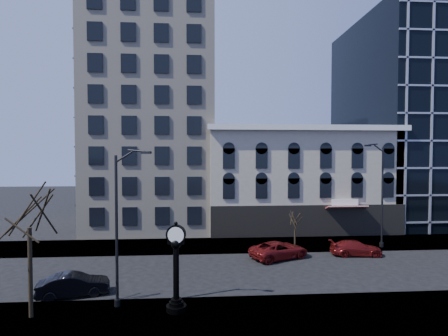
{
  "coord_description": "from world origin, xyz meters",
  "views": [
    {
      "loc": [
        -0.12,
        -26.88,
        9.08
      ],
      "look_at": [
        2.0,
        4.0,
        8.0
      ],
      "focal_mm": 28.0,
      "sensor_mm": 36.0,
      "label": 1
    }
  ],
  "objects": [
    {
      "name": "street_lamp_far",
      "position": [
        16.96,
        5.77,
        7.92
      ],
      "size": [
        2.6,
        1.07,
        10.34
      ],
      "rotation": [
        0.0,
        0.0,
        3.45
      ],
      "color": "black",
      "rests_on": "sidewalk_far"
    },
    {
      "name": "ground",
      "position": [
        0.0,
        0.0,
        0.0
      ],
      "size": [
        160.0,
        160.0,
        0.0
      ],
      "primitive_type": "plane",
      "color": "black",
      "rests_on": "ground"
    },
    {
      "name": "glass_office",
      "position": [
        32.0,
        20.91,
        14.0
      ],
      "size": [
        20.0,
        20.15,
        28.0
      ],
      "color": "black",
      "rests_on": "ground"
    },
    {
      "name": "bare_tree_near",
      "position": [
        -9.51,
        -7.12,
        6.22
      ],
      "size": [
        4.7,
        4.7,
        8.07
      ],
      "color": "black",
      "rests_on": "sidewalk_near"
    },
    {
      "name": "car_near_b",
      "position": [
        -8.31,
        -3.95,
        0.73
      ],
      "size": [
        4.67,
        2.64,
        1.46
      ],
      "primitive_type": "imported",
      "rotation": [
        0.0,
        0.0,
        1.83
      ],
      "color": "black",
      "rests_on": "ground"
    },
    {
      "name": "sidewalk_near",
      "position": [
        0.0,
        -8.0,
        0.06
      ],
      "size": [
        160.0,
        6.0,
        0.12
      ],
      "primitive_type": "cube",
      "color": "gray",
      "rests_on": "ground"
    },
    {
      "name": "car_far_a",
      "position": [
        6.85,
        3.32,
        0.75
      ],
      "size": [
        5.92,
        4.44,
        1.49
      ],
      "primitive_type": "imported",
      "rotation": [
        0.0,
        0.0,
        1.99
      ],
      "color": "maroon",
      "rests_on": "ground"
    },
    {
      "name": "street_lamp_near",
      "position": [
        -4.39,
        -6.18,
        7.3
      ],
      "size": [
        2.42,
        0.88,
        9.51
      ],
      "rotation": [
        0.0,
        0.0,
        -0.26
      ],
      "color": "black",
      "rests_on": "sidewalk_near"
    },
    {
      "name": "car_far_b",
      "position": [
        14.07,
        3.76,
        0.67
      ],
      "size": [
        4.72,
        2.19,
        1.33
      ],
      "primitive_type": "imported",
      "rotation": [
        0.0,
        0.0,
        1.5
      ],
      "color": "maroon",
      "rests_on": "ground"
    },
    {
      "name": "bare_tree_far",
      "position": [
        9.43,
        7.48,
        3.0
      ],
      "size": [
        2.23,
        2.23,
        3.83
      ],
      "color": "black",
      "rests_on": "sidewalk_far"
    },
    {
      "name": "street_clock",
      "position": [
        -1.51,
        -6.86,
        2.47
      ],
      "size": [
        1.18,
        1.18,
        5.19
      ],
      "rotation": [
        0.0,
        0.0,
        -0.15
      ],
      "color": "black",
      "rests_on": "sidewalk_near"
    },
    {
      "name": "cream_tower",
      "position": [
        -6.11,
        18.88,
        19.32
      ],
      "size": [
        15.9,
        15.4,
        42.5
      ],
      "color": "beige",
      "rests_on": "ground"
    },
    {
      "name": "victorian_row",
      "position": [
        12.0,
        15.89,
        6.0
      ],
      "size": [
        22.6,
        11.19,
        12.5
      ],
      "color": "#BDB29B",
      "rests_on": "ground"
    },
    {
      "name": "sidewalk_far",
      "position": [
        0.0,
        8.0,
        0.06
      ],
      "size": [
        160.0,
        6.0,
        0.12
      ],
      "primitive_type": "cube",
      "color": "gray",
      "rests_on": "ground"
    }
  ]
}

